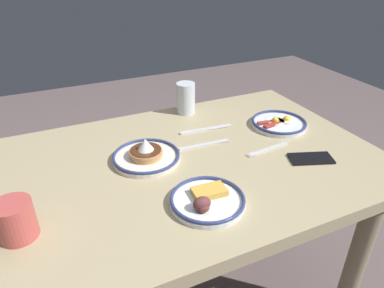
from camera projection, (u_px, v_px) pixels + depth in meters
The scene contains 10 objects.
dining_table at pixel (185, 185), 1.22m from camera, with size 1.34×0.87×0.72m.
plate_near_main at pixel (279, 123), 1.39m from camera, with size 0.22×0.22×0.04m.
plate_center_pancakes at pixel (146, 155), 1.17m from camera, with size 0.23×0.23×0.08m.
plate_far_companion at pixel (207, 200), 0.97m from camera, with size 0.21×0.21×0.05m.
coffee_mug at pixel (15, 219), 0.84m from camera, with size 0.09×0.13×0.10m.
drinking_glass at pixel (186, 100), 1.49m from camera, with size 0.08×0.08×0.13m.
cell_phone at pixel (311, 158), 1.18m from camera, with size 0.14×0.07×0.01m, color black.
fork_near at pixel (268, 149), 1.23m from camera, with size 0.18×0.04×0.01m.
fork_far at pixel (205, 145), 1.26m from camera, with size 0.20×0.03×0.01m.
butter_knife at pixel (206, 129), 1.37m from camera, with size 0.22×0.03×0.01m.
Camera 1 is at (0.39, 0.91, 1.35)m, focal length 32.55 mm.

